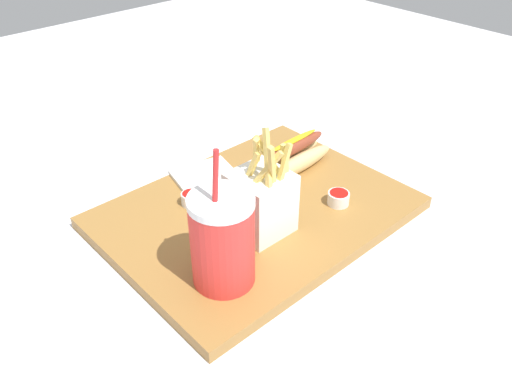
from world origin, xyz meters
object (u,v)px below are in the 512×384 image
Objects in this scene: soda_cup at (222,240)px; napkin_stack at (208,179)px; ketchup_cup_1 at (191,198)px; fries_basket at (261,201)px; ketchup_cup_2 at (338,198)px; hot_dog_1 at (293,157)px.

soda_cup is 0.25m from napkin_stack.
fries_basket is at bearing 108.25° from ketchup_cup_1.
fries_basket is at bearing -15.11° from ketchup_cup_2.
soda_cup is 6.58× the size of ketchup_cup_1.
fries_basket is 1.54× the size of napkin_stack.
hot_dog_1 is at bearing -150.89° from fries_basket.
hot_dog_1 is 4.67× the size of ketchup_cup_2.
hot_dog_1 is 0.16m from napkin_stack.
soda_cup is at bearing 57.13° from napkin_stack.
soda_cup reaches higher than fries_basket.
soda_cup is at bearing 2.22° from ketchup_cup_2.
hot_dog_1 is at bearing 153.50° from napkin_stack.
napkin_stack is (0.14, -0.07, -0.02)m from hot_dog_1.
ketchup_cup_1 is (0.20, -0.03, -0.01)m from hot_dog_1.
napkin_stack is at bearing -26.50° from hot_dog_1.
soda_cup is 5.77× the size of ketchup_cup_2.
fries_basket is 5.52× the size of ketchup_cup_1.
soda_cup is 0.31m from hot_dog_1.
fries_basket is at bearing 29.11° from hot_dog_1.
soda_cup is 1.24× the size of hot_dog_1.
soda_cup reaches higher than hot_dog_1.
ketchup_cup_2 is at bearing 120.00° from napkin_stack.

